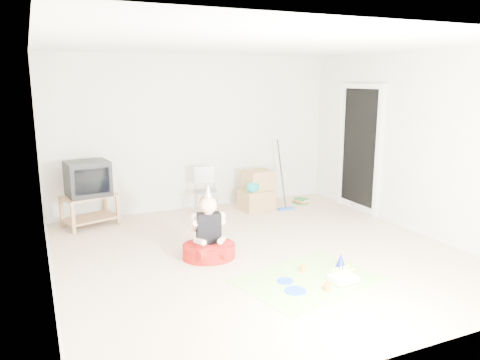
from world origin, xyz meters
name	(u,v)px	position (x,y,z in m)	size (l,w,h in m)	color
ground	(260,253)	(0.00, 0.00, 0.00)	(5.00, 5.00, 0.00)	#C8AE8F
doorway_recess	(360,150)	(2.48, 1.20, 1.02)	(0.02, 0.90, 2.05)	black
tv_stand	(90,208)	(-1.84, 2.11, 0.28)	(0.87, 0.69, 0.48)	#976B44
crt_tv	(88,178)	(-1.84, 2.11, 0.74)	(0.61, 0.50, 0.52)	black
folding_chair	(206,192)	(-0.03, 1.91, 0.39)	(0.43, 0.42, 0.81)	gray
cardboard_boxes	(257,191)	(0.88, 1.87, 0.33)	(0.59, 0.49, 0.68)	#A17D4E
floor_mop	(287,195)	(1.34, 1.65, 0.26)	(0.30, 0.39, 1.18)	blue
book_pile	(301,201)	(1.78, 1.91, 0.05)	(0.23, 0.26, 0.10)	#236A2B
seated_woman	(209,242)	(-0.65, 0.13, 0.21)	(0.78, 0.78, 0.95)	#A2150E
party_mat	(308,280)	(0.13, -0.95, 0.00)	(1.50, 1.08, 0.01)	#FF359C
birthday_cake	(343,279)	(0.45, -1.17, 0.04)	(0.29, 0.24, 0.14)	white
blue_plate_near	(285,281)	(-0.13, -0.89, 0.01)	(0.19, 0.19, 0.01)	blue
blue_plate_far	(295,291)	(-0.15, -1.15, 0.01)	(0.23, 0.23, 0.01)	blue
orange_cup_near	(303,269)	(0.19, -0.74, 0.05)	(0.07, 0.07, 0.08)	orange
orange_cup_far	(327,287)	(0.16, -1.27, 0.05)	(0.08, 0.08, 0.09)	orange
blue_party_hat	(341,260)	(0.68, -0.80, 0.09)	(0.12, 0.12, 0.17)	#1C2FC4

